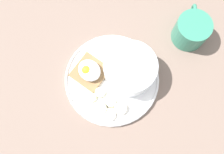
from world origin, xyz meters
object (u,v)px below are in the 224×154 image
Objects in this scene: banana_slice_back at (100,108)px; banana_slice_left at (121,108)px; oatmeal_bowl at (130,69)px; banana_slice_right at (91,98)px; banana_slice_outer at (109,115)px; banana_slice_front at (111,102)px; toast_slice at (90,72)px; coffee_mug at (191,30)px; poached_egg at (89,70)px; banana_slice_inner at (100,93)px.

banana_slice_left is at bearing 46.48° from banana_slice_back.
oatmeal_bowl is 12.61cm from banana_slice_right.
banana_slice_back is 2.78cm from banana_slice_outer.
banana_slice_right is at bearing -176.24° from banana_slice_outer.
banana_slice_back reaches higher than banana_slice_front.
toast_slice is at bearing 153.52° from banana_slice_back.
banana_slice_front is 1.05× the size of banana_slice_right.
banana_slice_left is at bearing -85.90° from coffee_mug.
banana_slice_outer is (2.71, 0.51, -0.33)cm from banana_slice_back.
toast_slice is 2.49× the size of banana_slice_front.
coffee_mug is at bearing 68.90° from poached_egg.
toast_slice is at bearing 55.86° from poached_egg.
poached_egg is (-7.28, -7.76, -1.06)cm from oatmeal_bowl.
oatmeal_bowl is 1.23× the size of coffee_mug.
banana_slice_inner reaches higher than banana_slice_outer.
banana_slice_back is 3.64cm from banana_slice_right.
toast_slice is 2.60× the size of banana_slice_right.
oatmeal_bowl is 12.63cm from banana_slice_back.
poached_egg is 0.57× the size of coffee_mug.
banana_slice_left is (5.43, -8.36, -2.90)cm from oatmeal_bowl.
toast_slice is 12.68cm from banana_slice_left.
banana_slice_outer is at bearing -105.48° from banana_slice_left.
banana_slice_inner is (0.48, 2.53, 0.20)cm from banana_slice_right.
banana_slice_front is at bearing 129.70° from banana_slice_outer.
banana_slice_left is 0.92× the size of banana_slice_back.
toast_slice is at bearing -111.06° from coffee_mug.
banana_slice_inner is at bearing -97.96° from oatmeal_bowl.
oatmeal_bowl is 10.97cm from toast_slice.
toast_slice is (-7.23, -7.68, -2.99)cm from oatmeal_bowl.
banana_slice_inner is at bearing 160.17° from banana_slice_outer.
oatmeal_bowl reaches higher than banana_slice_front.
banana_slice_left is 0.39× the size of coffee_mug.
oatmeal_bowl reaches higher than toast_slice.
coffee_mug is (10.63, 27.61, 2.31)cm from toast_slice.
poached_egg reaches higher than toast_slice.
banana_slice_inner is at bearing -99.14° from coffee_mug.
poached_egg reaches higher than banana_slice_back.
banana_slice_left is at bearing -56.99° from oatmeal_bowl.
poached_egg reaches higher than banana_slice_right.
oatmeal_bowl reaches higher than banana_slice_inner.
coffee_mug is at bearing 87.15° from banana_slice_back.
oatmeal_bowl is 3.17× the size of banana_slice_left.
oatmeal_bowl is at bearing 111.15° from banana_slice_outer.
banana_slice_inner is 1.11× the size of banana_slice_outer.
banana_slice_right is (5.41, -4.41, -0.11)cm from toast_slice.
toast_slice is 12.41cm from banana_slice_outer.
toast_slice and banana_slice_right have the same top height.
poached_egg is (-0.05, -0.08, 1.93)cm from toast_slice.
banana_slice_back reaches higher than banana_slice_outer.
banana_slice_right is (-4.27, -2.91, -0.06)cm from banana_slice_front.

